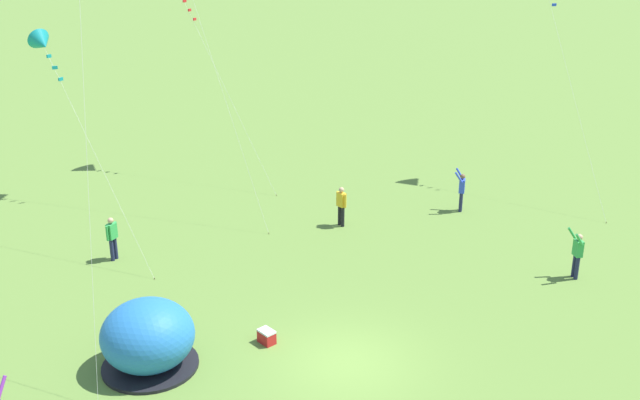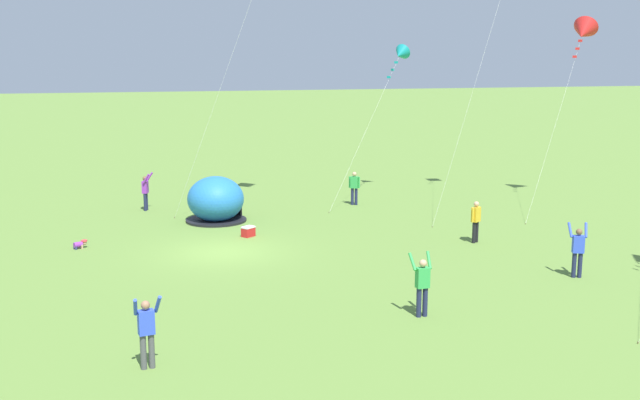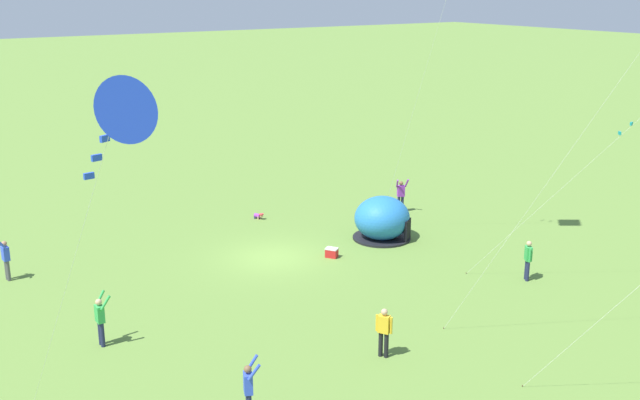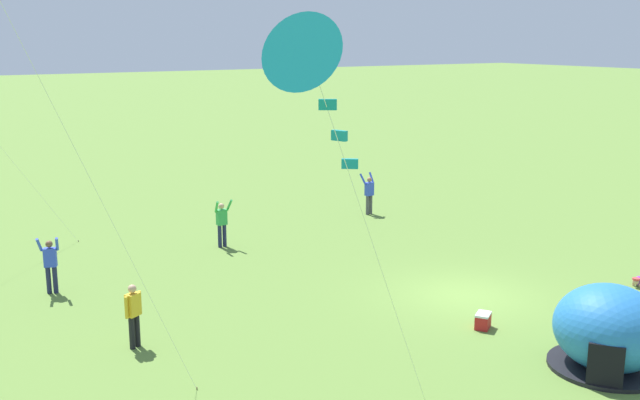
% 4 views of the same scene
% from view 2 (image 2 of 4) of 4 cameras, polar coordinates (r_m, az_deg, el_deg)
% --- Properties ---
extents(ground_plane, '(300.00, 300.00, 0.00)m').
position_cam_2_polar(ground_plane, '(29.48, -7.29, -3.95)').
color(ground_plane, olive).
extents(popup_tent, '(2.81, 2.81, 2.10)m').
position_cam_2_polar(popup_tent, '(34.88, -7.94, -0.00)').
color(popup_tent, '#2672BF').
rests_on(popup_tent, ground).
extents(cooler_box, '(0.60, 0.65, 0.44)m').
position_cam_2_polar(cooler_box, '(31.84, -5.49, -2.40)').
color(cooler_box, red).
rests_on(cooler_box, ground).
extents(toddler_crawling, '(0.39, 0.55, 0.32)m').
position_cam_2_polar(toddler_crawling, '(31.21, -17.80, -3.22)').
color(toddler_crawling, purple).
rests_on(toddler_crawling, ground).
extents(person_far_back, '(0.40, 0.52, 1.72)m').
position_cam_2_polar(person_far_back, '(31.16, 11.79, -1.47)').
color(person_far_back, black).
rests_on(person_far_back, ground).
extents(person_with_toddler, '(0.52, 0.68, 1.89)m').
position_cam_2_polar(person_with_toddler, '(18.73, -13.07, -9.59)').
color(person_with_toddler, '#4C4C51').
rests_on(person_with_toddler, ground).
extents(person_strolling, '(0.41, 0.51, 1.72)m').
position_cam_2_polar(person_strolling, '(38.49, 2.63, 1.04)').
color(person_strolling, '#1E2347').
rests_on(person_strolling, ground).
extents(person_arms_raised, '(0.61, 0.71, 1.89)m').
position_cam_2_polar(person_arms_raised, '(27.13, 19.05, -3.57)').
color(person_arms_raised, '#1E2347').
rests_on(person_arms_raised, ground).
extents(person_flying_kite, '(0.71, 0.61, 1.89)m').
position_cam_2_polar(person_flying_kite, '(38.01, -13.15, 0.70)').
color(person_flying_kite, '#1E2347').
rests_on(person_flying_kite, ground).
extents(person_center_field, '(0.48, 0.68, 1.89)m').
position_cam_2_polar(person_center_field, '(22.02, 7.80, -6.33)').
color(person_center_field, '#1E2347').
rests_on(person_center_field, ground).
extents(kite_red, '(5.05, 6.40, 9.55)m').
position_cam_2_polar(kite_red, '(41.01, 19.43, 12.00)').
color(kite_red, silver).
rests_on(kite_red, ground).
extents(kite_teal, '(4.60, 5.95, 8.21)m').
position_cam_2_polar(kite_teal, '(41.38, 6.14, 11.00)').
color(kite_teal, silver).
rests_on(kite_teal, ground).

